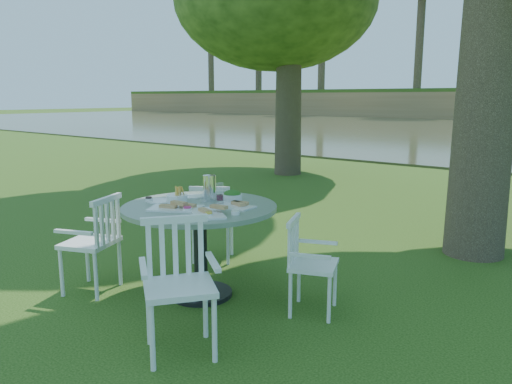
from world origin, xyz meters
The scene contains 7 objects.
ground centered at (0.00, 0.00, 0.00)m, with size 140.00×140.00×0.00m, color #1D3C0C.
table centered at (-0.02, -0.58, 0.68)m, with size 1.37×1.37×0.84m.
chair_ne centered at (0.90, -0.27, 0.47)m, with size 0.50×0.52×0.80m.
chair_nw centered at (-0.60, 0.18, 0.50)m, with size 0.59×0.58×0.85m.
chair_sw centered at (-0.82, -1.10, 0.53)m, with size 0.57×0.58×0.90m.
chair_se centered at (0.54, -1.36, 0.56)m, with size 0.64×0.65×0.94m.
tableware centered at (-0.03, -0.54, 0.89)m, with size 1.06×0.89×0.24m.
Camera 1 is at (3.07, -3.63, 1.79)m, focal length 35.00 mm.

